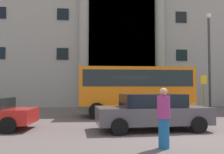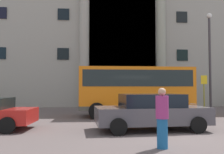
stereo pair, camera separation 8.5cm
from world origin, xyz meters
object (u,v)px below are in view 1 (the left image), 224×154
at_px(pedestrian_man_crossing, 164,118).
at_px(parked_compact_extra, 152,112).
at_px(bus_stop_sign, 204,90).
at_px(hedge_planter_far_east, 155,100).
at_px(orange_minibus, 135,88).
at_px(motorcycle_far_end, 182,112).
at_px(lamppost_plaza_centre, 209,53).

bearing_deg(pedestrian_man_crossing, parked_compact_extra, -149.06).
xyz_separation_m(bus_stop_sign, hedge_planter_far_east, (-2.67, 2.83, -0.86)).
distance_m(bus_stop_sign, parked_compact_extra, 8.66).
bearing_deg(orange_minibus, parked_compact_extra, -92.06).
distance_m(motorcycle_far_end, lamppost_plaza_centre, 8.13).
distance_m(orange_minibus, bus_stop_sign, 5.49).
bearing_deg(lamppost_plaza_centre, bus_stop_sign, -130.30).
xyz_separation_m(pedestrian_man_crossing, lamppost_plaza_centre, (6.85, 11.06, 3.45)).
bearing_deg(bus_stop_sign, pedestrian_man_crossing, -120.51).
distance_m(orange_minibus, parked_compact_extra, 4.94).
xyz_separation_m(parked_compact_extra, pedestrian_man_crossing, (-0.41, -3.01, 0.11)).
relative_size(parked_compact_extra, motorcycle_far_end, 2.19).
xyz_separation_m(orange_minibus, motorcycle_far_end, (1.91, -2.50, -1.26)).
bearing_deg(hedge_planter_far_east, motorcycle_far_end, -94.44).
distance_m(hedge_planter_far_east, parked_compact_extra, 9.96).
relative_size(orange_minibus, hedge_planter_far_east, 3.56).
bearing_deg(bus_stop_sign, motorcycle_far_end, -126.27).
bearing_deg(lamppost_plaza_centre, hedge_planter_far_east, 157.80).
relative_size(hedge_planter_far_east, motorcycle_far_end, 0.89).
xyz_separation_m(orange_minibus, parked_compact_extra, (-0.20, -4.84, -0.97)).
bearing_deg(parked_compact_extra, orange_minibus, 83.50).
height_order(parked_compact_extra, motorcycle_far_end, parked_compact_extra).
bearing_deg(parked_compact_extra, hedge_planter_far_east, 70.31).
distance_m(hedge_planter_far_east, motorcycle_far_end, 7.27).
bearing_deg(orange_minibus, motorcycle_far_end, -52.33).
height_order(orange_minibus, lamppost_plaza_centre, lamppost_plaza_centre).
relative_size(orange_minibus, parked_compact_extra, 1.44).
relative_size(bus_stop_sign, hedge_planter_far_east, 1.39).
xyz_separation_m(bus_stop_sign, motorcycle_far_end, (-3.24, -4.41, -1.13)).
height_order(orange_minibus, hedge_planter_far_east, orange_minibus).
distance_m(pedestrian_man_crossing, lamppost_plaza_centre, 13.46).
height_order(orange_minibus, bus_stop_sign, orange_minibus).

